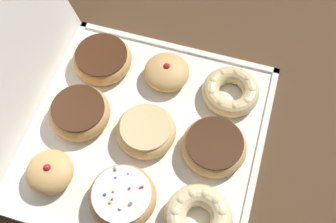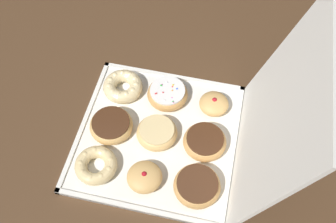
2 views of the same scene
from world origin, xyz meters
The scene contains 11 objects.
ground_plane centered at (0.00, 0.00, 0.00)m, with size 3.00×3.00×0.00m, color #4C331E.
donut_box centered at (0.00, 0.00, 0.01)m, with size 0.43×0.43×0.01m.
cruller_donut_0 centered at (-0.13, -0.13, 0.03)m, with size 0.12×0.12×0.04m.
chocolate_frosted_donut_1 centered at (0.01, -0.13, 0.03)m, with size 0.12×0.12×0.04m.
cruller_donut_2 centered at (0.13, -0.13, 0.03)m, with size 0.11×0.11×0.03m.
sprinkle_donut_3 centered at (-0.13, 0.00, 0.03)m, with size 0.12×0.12×0.04m.
glazed_ring_donut_4 centered at (0.00, 0.00, 0.03)m, with size 0.11×0.11×0.04m.
jelly_filled_donut_5 centered at (0.13, 0.00, 0.03)m, with size 0.09×0.09×0.05m.
jelly_filled_donut_6 centered at (-0.12, 0.14, 0.03)m, with size 0.08×0.08×0.05m.
chocolate_frosted_donut_7 centered at (0.00, 0.13, 0.03)m, with size 0.12×0.12×0.04m.
chocolate_frosted_donut_8 centered at (0.13, 0.13, 0.03)m, with size 0.12×0.12×0.04m.
Camera 1 is at (-0.31, -0.14, 0.74)m, focal length 45.78 mm.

